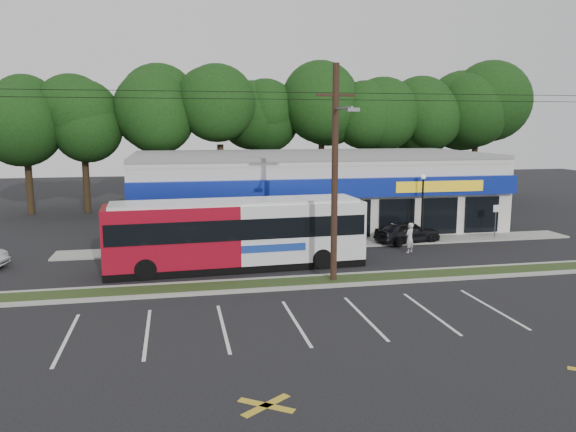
# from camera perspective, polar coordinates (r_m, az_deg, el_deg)

# --- Properties ---
(ground) EXTENTS (120.00, 120.00, 0.00)m
(ground) POSITION_cam_1_polar(r_m,az_deg,el_deg) (25.04, -1.40, -7.69)
(ground) COLOR black
(ground) RESTS_ON ground
(grass_strip) EXTENTS (40.00, 1.60, 0.12)m
(grass_strip) POSITION_cam_1_polar(r_m,az_deg,el_deg) (25.96, -1.79, -6.93)
(grass_strip) COLOR #213214
(grass_strip) RESTS_ON ground
(curb_south) EXTENTS (40.00, 0.25, 0.14)m
(curb_south) POSITION_cam_1_polar(r_m,az_deg,el_deg) (25.16, -1.46, -7.44)
(curb_south) COLOR #9E9E93
(curb_south) RESTS_ON ground
(curb_north) EXTENTS (40.00, 0.25, 0.14)m
(curb_north) POSITION_cam_1_polar(r_m,az_deg,el_deg) (26.77, -2.10, -6.41)
(curb_north) COLOR #9E9E93
(curb_north) RESTS_ON ground
(sidewalk) EXTENTS (32.00, 2.20, 0.10)m
(sidewalk) POSITION_cam_1_polar(r_m,az_deg,el_deg) (34.62, 4.14, -2.85)
(sidewalk) COLOR #9E9E93
(sidewalk) RESTS_ON ground
(strip_mall) EXTENTS (25.00, 12.55, 5.30)m
(strip_mall) POSITION_cam_1_polar(r_m,az_deg,el_deg) (40.93, 2.26, 2.73)
(strip_mall) COLOR silver
(strip_mall) RESTS_ON ground
(utility_pole) EXTENTS (50.00, 2.77, 10.00)m
(utility_pole) POSITION_cam_1_polar(r_m,az_deg,el_deg) (25.56, 4.47, 5.00)
(utility_pole) COLOR black
(utility_pole) RESTS_ON ground
(lamp_post) EXTENTS (0.30, 0.30, 4.25)m
(lamp_post) POSITION_cam_1_polar(r_m,az_deg,el_deg) (36.06, 13.51, 1.63)
(lamp_post) COLOR black
(lamp_post) RESTS_ON ground
(sign_post) EXTENTS (0.45, 0.10, 2.23)m
(sign_post) POSITION_cam_1_polar(r_m,az_deg,el_deg) (38.39, 20.37, 0.07)
(sign_post) COLOR #59595E
(sign_post) RESTS_ON ground
(tree_line) EXTENTS (46.76, 6.76, 11.83)m
(tree_line) POSITION_cam_1_polar(r_m,az_deg,el_deg) (50.27, -2.17, 10.52)
(tree_line) COLOR black
(tree_line) RESTS_ON ground
(metrobus) EXTENTS (13.25, 3.39, 3.53)m
(metrobus) POSITION_cam_1_polar(r_m,az_deg,el_deg) (28.76, -5.22, -1.66)
(metrobus) COLOR maroon
(metrobus) RESTS_ON ground
(car_dark) EXTENTS (4.44, 2.51, 1.42)m
(car_dark) POSITION_cam_1_polar(r_m,az_deg,el_deg) (35.66, 12.05, -1.59)
(car_dark) COLOR black
(car_dark) RESTS_ON ground
(pedestrian_a) EXTENTS (0.76, 0.70, 1.74)m
(pedestrian_a) POSITION_cam_1_polar(r_m,az_deg,el_deg) (33.04, 12.26, -2.18)
(pedestrian_a) COLOR silver
(pedestrian_a) RESTS_ON ground
(pedestrian_b) EXTENTS (0.94, 0.77, 1.77)m
(pedestrian_b) POSITION_cam_1_polar(r_m,az_deg,el_deg) (33.39, 3.04, -1.83)
(pedestrian_b) COLOR beige
(pedestrian_b) RESTS_ON ground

